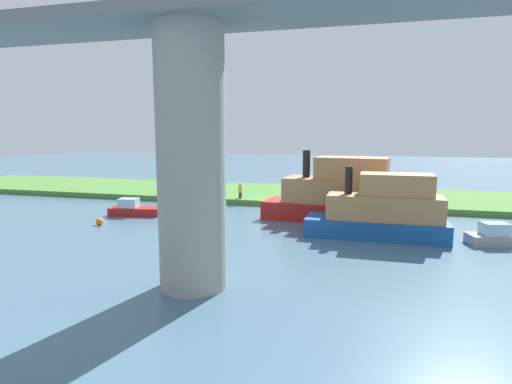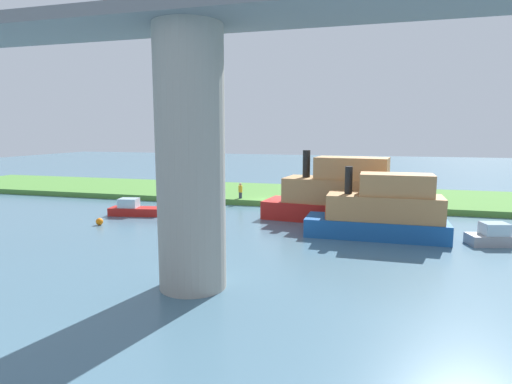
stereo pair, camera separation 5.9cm
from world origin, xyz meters
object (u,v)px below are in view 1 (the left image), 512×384
bridge_pylon (191,161)px  marker_buoy (99,222)px  mooring_post (313,197)px  houseboat_blue (337,195)px  riverboat_paddlewheel (381,211)px  person_on_bank (240,191)px  motorboat_red (501,237)px  motorboat_white (134,209)px

bridge_pylon → marker_buoy: bearing=-39.5°
mooring_post → marker_buoy: mooring_post is taller
bridge_pylon → houseboat_blue: (-4.65, -15.17, -3.43)m
houseboat_blue → riverboat_paddlewheel: houseboat_blue is taller
person_on_bank → motorboat_red: person_on_bank is taller
motorboat_red → marker_buoy: 25.60m
marker_buoy → mooring_post: bearing=-139.9°
bridge_pylon → person_on_bank: bridge_pylon is taller
mooring_post → riverboat_paddlewheel: 10.98m
riverboat_paddlewheel → motorboat_red: (-6.69, 0.04, -1.15)m
riverboat_paddlewheel → marker_buoy: bearing=5.3°
bridge_pylon → marker_buoy: bridge_pylon is taller
houseboat_blue → marker_buoy: houseboat_blue is taller
houseboat_blue → motorboat_red: size_ratio=2.51×
person_on_bank → bridge_pylon: bearing=102.2°
mooring_post → houseboat_blue: houseboat_blue is taller
person_on_bank → mooring_post: size_ratio=1.85×
riverboat_paddlewheel → motorboat_red: size_ratio=2.07×
mooring_post → riverboat_paddlewheel: (-5.52, 9.47, 0.73)m
houseboat_blue → motorboat_red: houseboat_blue is taller
person_on_bank → motorboat_white: 9.70m
person_on_bank → motorboat_white: bearing=48.5°
motorboat_white → mooring_post: bearing=-150.1°
motorboat_white → marker_buoy: 3.82m
bridge_pylon → mooring_post: size_ratio=14.16×
mooring_post → marker_buoy: (13.33, 11.23, -0.63)m
bridge_pylon → riverboat_paddlewheel: 13.90m
person_on_bank → riverboat_paddlewheel: (-12.04, 9.27, 0.41)m
houseboat_blue → motorboat_red: bearing=156.5°
motorboat_red → mooring_post: bearing=-37.9°
bridge_pylon → mooring_post: (-2.14, -20.45, -4.45)m
motorboat_red → marker_buoy: motorboat_red is taller
motorboat_white → person_on_bank: bearing=-131.5°
person_on_bank → marker_buoy: size_ratio=2.78×
motorboat_white → motorboat_red: 25.22m
mooring_post → motorboat_white: (12.92, 7.44, -0.41)m
riverboat_paddlewheel → marker_buoy: riverboat_paddlewheel is taller
motorboat_white → marker_buoy: motorboat_white is taller
motorboat_red → marker_buoy: size_ratio=8.22×
houseboat_blue → marker_buoy: 17.00m
houseboat_blue → motorboat_white: 15.65m
houseboat_blue → riverboat_paddlewheel: size_ratio=1.21×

